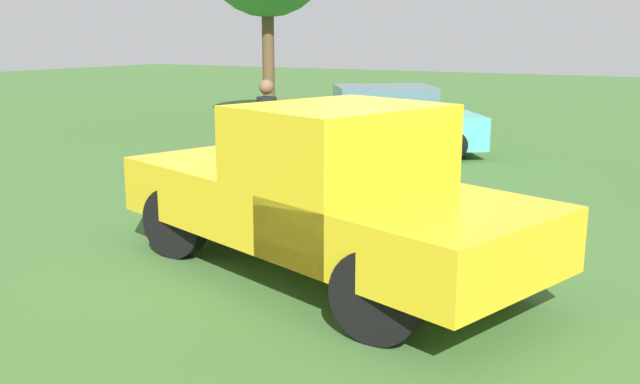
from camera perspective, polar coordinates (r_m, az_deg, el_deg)
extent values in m
plane|color=#3D662D|center=(8.22, -0.18, -5.04)|extent=(80.00, 80.00, 0.00)
cylinder|color=black|center=(8.18, -11.69, -2.42)|extent=(0.82, 0.22, 0.82)
cylinder|color=black|center=(9.07, -3.00, -0.67)|extent=(0.82, 0.22, 0.82)
cylinder|color=black|center=(5.83, 4.73, -8.41)|extent=(0.82, 0.22, 0.82)
cylinder|color=black|center=(7.03, 13.66, -5.01)|extent=(0.82, 0.22, 0.82)
cube|color=gold|center=(8.45, -6.79, 0.61)|extent=(2.44, 2.40, 0.64)
cube|color=gold|center=(7.04, 1.63, 1.43)|extent=(2.06, 2.28, 1.40)
cube|color=slate|center=(6.97, 1.65, 4.98)|extent=(1.79, 2.07, 0.48)
cube|color=gold|center=(6.49, 7.68, -3.30)|extent=(2.81, 2.51, 0.60)
cube|color=silver|center=(9.25, -10.11, -0.09)|extent=(0.65, 1.78, 0.16)
cylinder|color=black|center=(13.84, -1.18, 3.66)|extent=(0.66, 0.20, 0.66)
cylinder|color=black|center=(15.29, -1.62, 4.52)|extent=(0.66, 0.20, 0.66)
cylinder|color=black|center=(14.37, 10.64, 3.78)|extent=(0.66, 0.20, 0.66)
cylinder|color=black|center=(15.78, 9.15, 4.62)|extent=(0.66, 0.20, 0.66)
cube|color=#4CC6B2|center=(14.72, 4.33, 4.97)|extent=(4.63, 4.03, 0.68)
cube|color=slate|center=(14.69, 5.24, 7.45)|extent=(2.49, 2.39, 0.60)
cylinder|color=black|center=(11.34, -4.55, 2.16)|extent=(0.14, 0.14, 0.88)
cylinder|color=black|center=(11.51, -4.03, 2.33)|extent=(0.14, 0.14, 0.88)
cylinder|color=black|center=(11.32, -4.35, 6.07)|extent=(0.34, 0.34, 0.66)
sphere|color=brown|center=(11.27, -4.39, 8.53)|extent=(0.24, 0.24, 0.24)
cylinder|color=brown|center=(19.84, -4.23, 10.75)|extent=(0.34, 0.34, 3.69)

